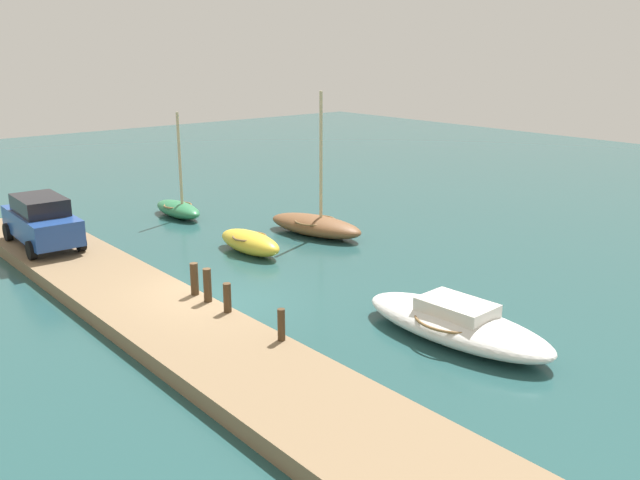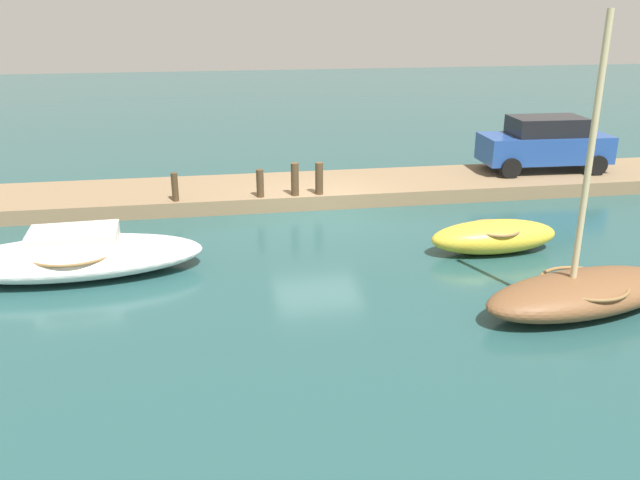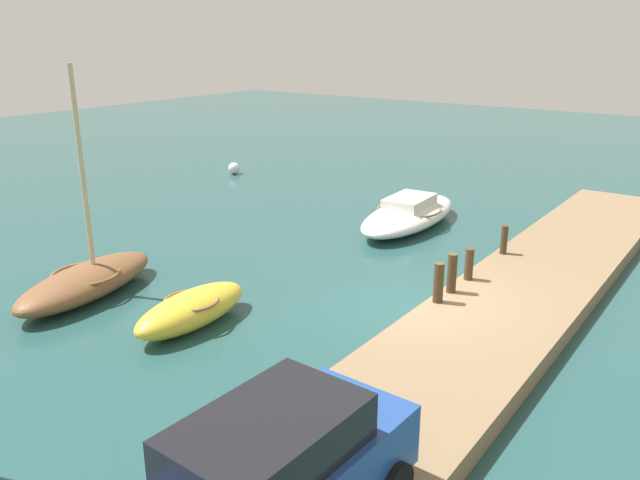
{
  "view_description": "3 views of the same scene",
  "coord_description": "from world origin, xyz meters",
  "px_view_note": "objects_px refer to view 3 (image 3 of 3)",
  "views": [
    {
      "loc": [
        16.12,
        -9.64,
        7.24
      ],
      "look_at": [
        -0.46,
        4.25,
        1.07
      ],
      "focal_mm": 38.61,
      "sensor_mm": 36.0,
      "label": 1
    },
    {
      "loc": [
        2.95,
        17.64,
        5.68
      ],
      "look_at": [
        0.66,
        4.29,
        0.8
      ],
      "focal_mm": 37.26,
      "sensor_mm": 36.0,
      "label": 2
    },
    {
      "loc": [
        -12.55,
        -6.26,
        6.28
      ],
      "look_at": [
        0.05,
        2.82,
        1.18
      ],
      "focal_mm": 36.0,
      "sensor_mm": 36.0,
      "label": 3
    }
  ],
  "objects_px": {
    "dinghy_yellow": "(192,309)",
    "mooring_post_east": "(504,240)",
    "rowboat_brown": "(86,280)",
    "mooring_post_mid_west": "(452,273)",
    "mooring_post_west": "(439,283)",
    "motorboat_white": "(409,214)",
    "marker_buoy": "(234,168)",
    "parked_car": "(270,480)",
    "mooring_post_mid_east": "(469,264)"
  },
  "relations": [
    {
      "from": "mooring_post_mid_west",
      "to": "rowboat_brown",
      "type": "bearing_deg",
      "value": 120.93
    },
    {
      "from": "mooring_post_west",
      "to": "parked_car",
      "type": "xyz_separation_m",
      "value": [
        -7.73,
        -1.57,
        0.44
      ]
    },
    {
      "from": "dinghy_yellow",
      "to": "parked_car",
      "type": "distance_m",
      "value": 7.26
    },
    {
      "from": "mooring_post_mid_west",
      "to": "mooring_post_mid_east",
      "type": "bearing_deg",
      "value": 0.0
    },
    {
      "from": "mooring_post_west",
      "to": "mooring_post_east",
      "type": "bearing_deg",
      "value": 0.0
    },
    {
      "from": "motorboat_white",
      "to": "mooring_post_mid_west",
      "type": "relative_size",
      "value": 5.9
    },
    {
      "from": "mooring_post_east",
      "to": "mooring_post_mid_east",
      "type": "bearing_deg",
      "value": 180.0
    },
    {
      "from": "motorboat_white",
      "to": "marker_buoy",
      "type": "xyz_separation_m",
      "value": [
        2.63,
        10.43,
        -0.17
      ]
    },
    {
      "from": "marker_buoy",
      "to": "mooring_post_mid_west",
      "type": "bearing_deg",
      "value": -119.07
    },
    {
      "from": "mooring_post_mid_east",
      "to": "mooring_post_east",
      "type": "relative_size",
      "value": 1.0
    },
    {
      "from": "motorboat_white",
      "to": "mooring_post_west",
      "type": "bearing_deg",
      "value": -149.6
    },
    {
      "from": "motorboat_white",
      "to": "parked_car",
      "type": "distance_m",
      "value": 14.93
    },
    {
      "from": "dinghy_yellow",
      "to": "mooring_post_mid_east",
      "type": "xyz_separation_m",
      "value": [
        5.21,
        -4.26,
        0.42
      ]
    },
    {
      "from": "dinghy_yellow",
      "to": "mooring_post_mid_east",
      "type": "relative_size",
      "value": 3.97
    },
    {
      "from": "mooring_post_west",
      "to": "mooring_post_mid_east",
      "type": "bearing_deg",
      "value": 0.0
    },
    {
      "from": "rowboat_brown",
      "to": "mooring_post_west",
      "type": "bearing_deg",
      "value": -74.7
    },
    {
      "from": "rowboat_brown",
      "to": "dinghy_yellow",
      "type": "distance_m",
      "value": 3.36
    },
    {
      "from": "rowboat_brown",
      "to": "mooring_post_east",
      "type": "bearing_deg",
      "value": -55.39
    },
    {
      "from": "dinghy_yellow",
      "to": "mooring_post_mid_east",
      "type": "height_order",
      "value": "mooring_post_mid_east"
    },
    {
      "from": "mooring_post_west",
      "to": "mooring_post_mid_west",
      "type": "xyz_separation_m",
      "value": [
        0.7,
        0.0,
        0.01
      ]
    },
    {
      "from": "motorboat_white",
      "to": "mooring_post_mid_west",
      "type": "distance_m",
      "value": 6.73
    },
    {
      "from": "dinghy_yellow",
      "to": "mooring_post_east",
      "type": "height_order",
      "value": "mooring_post_east"
    },
    {
      "from": "mooring_post_west",
      "to": "dinghy_yellow",
      "type": "bearing_deg",
      "value": 129.46
    },
    {
      "from": "motorboat_white",
      "to": "mooring_post_mid_east",
      "type": "bearing_deg",
      "value": -140.56
    },
    {
      "from": "rowboat_brown",
      "to": "mooring_post_west",
      "type": "height_order",
      "value": "rowboat_brown"
    },
    {
      "from": "rowboat_brown",
      "to": "dinghy_yellow",
      "type": "relative_size",
      "value": 1.77
    },
    {
      "from": "mooring_post_west",
      "to": "motorboat_white",
      "type": "bearing_deg",
      "value": 33.31
    },
    {
      "from": "parked_car",
      "to": "rowboat_brown",
      "type": "bearing_deg",
      "value": 69.32
    },
    {
      "from": "dinghy_yellow",
      "to": "motorboat_white",
      "type": "bearing_deg",
      "value": -3.08
    },
    {
      "from": "marker_buoy",
      "to": "parked_car",
      "type": "bearing_deg",
      "value": -135.8
    },
    {
      "from": "rowboat_brown",
      "to": "mooring_post_west",
      "type": "xyz_separation_m",
      "value": [
        3.85,
        -7.6,
        0.46
      ]
    },
    {
      "from": "mooring_post_mid_west",
      "to": "marker_buoy",
      "type": "distance_m",
      "value": 16.52
    },
    {
      "from": "mooring_post_mid_east",
      "to": "parked_car",
      "type": "xyz_separation_m",
      "value": [
        -9.43,
        -1.57,
        0.51
      ]
    },
    {
      "from": "mooring_post_west",
      "to": "marker_buoy",
      "type": "bearing_deg",
      "value": 58.84
    },
    {
      "from": "rowboat_brown",
      "to": "motorboat_white",
      "type": "bearing_deg",
      "value": -31.46
    },
    {
      "from": "marker_buoy",
      "to": "rowboat_brown",
      "type": "bearing_deg",
      "value": -151.5
    },
    {
      "from": "mooring_post_west",
      "to": "parked_car",
      "type": "relative_size",
      "value": 0.22
    },
    {
      "from": "rowboat_brown",
      "to": "mooring_post_mid_west",
      "type": "relative_size",
      "value": 5.9
    },
    {
      "from": "parked_car",
      "to": "marker_buoy",
      "type": "bearing_deg",
      "value": 46.44
    },
    {
      "from": "dinghy_yellow",
      "to": "rowboat_brown",
      "type": "bearing_deg",
      "value": 94.33
    },
    {
      "from": "rowboat_brown",
      "to": "mooring_post_west",
      "type": "relative_size",
      "value": 6.01
    },
    {
      "from": "dinghy_yellow",
      "to": "mooring_post_west",
      "type": "xyz_separation_m",
      "value": [
        3.51,
        -4.26,
        0.49
      ]
    },
    {
      "from": "motorboat_white",
      "to": "mooring_post_mid_east",
      "type": "distance_m",
      "value": 5.96
    },
    {
      "from": "dinghy_yellow",
      "to": "parked_car",
      "type": "height_order",
      "value": "parked_car"
    },
    {
      "from": "mooring_post_mid_west",
      "to": "mooring_post_mid_east",
      "type": "distance_m",
      "value": 1.0
    },
    {
      "from": "dinghy_yellow",
      "to": "marker_buoy",
      "type": "height_order",
      "value": "dinghy_yellow"
    },
    {
      "from": "dinghy_yellow",
      "to": "mooring_post_east",
      "type": "relative_size",
      "value": 3.95
    },
    {
      "from": "rowboat_brown",
      "to": "mooring_post_mid_west",
      "type": "distance_m",
      "value": 8.87
    },
    {
      "from": "motorboat_white",
      "to": "rowboat_brown",
      "type": "bearing_deg",
      "value": 157.2
    },
    {
      "from": "mooring_post_mid_east",
      "to": "mooring_post_east",
      "type": "bearing_deg",
      "value": 0.0
    }
  ]
}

